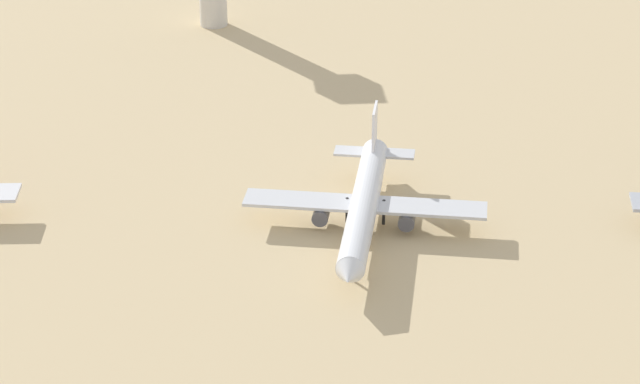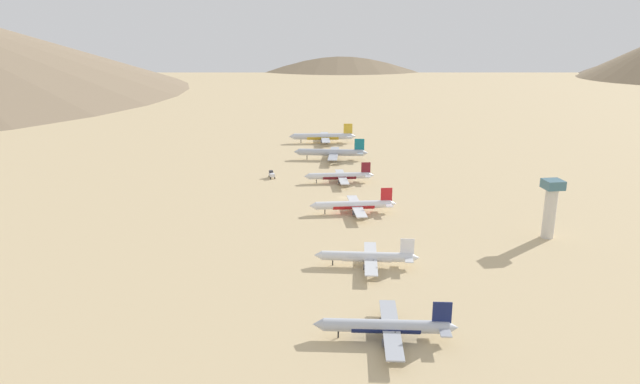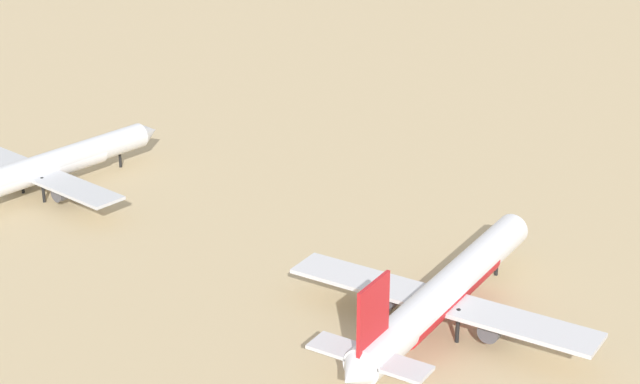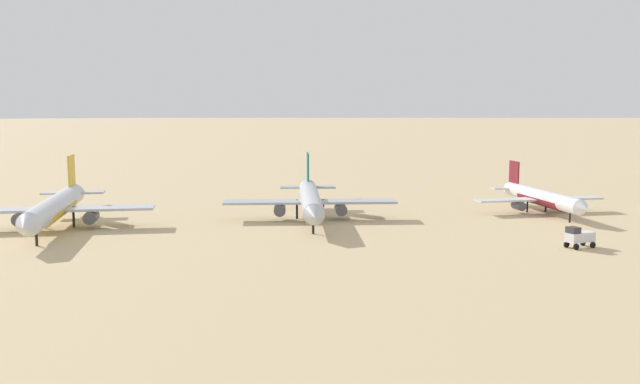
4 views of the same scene
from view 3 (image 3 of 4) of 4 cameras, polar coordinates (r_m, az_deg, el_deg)
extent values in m
cylinder|color=white|center=(106.18, 6.82, -5.25)|extent=(34.28, 5.43, 3.60)
cone|color=white|center=(121.66, 10.61, -1.71)|extent=(3.22, 3.69, 3.53)
cone|color=white|center=(91.98, 1.78, -9.86)|extent=(2.83, 3.38, 3.24)
cube|color=red|center=(92.37, 2.89, -6.67)|extent=(5.23, 0.61, 6.64)
cube|color=silver|center=(93.89, 2.67, -8.87)|extent=(3.64, 11.53, 0.34)
cube|color=silver|center=(105.33, 6.46, -5.87)|extent=(6.46, 32.45, 0.43)
cylinder|color=#4C4C54|center=(108.75, 3.90, -5.57)|extent=(4.09, 2.39, 2.18)
cylinder|color=#4C4C54|center=(104.63, 9.44, -7.08)|extent=(4.09, 2.39, 2.18)
cylinder|color=black|center=(117.83, 9.50, -3.64)|extent=(0.42, 0.42, 3.62)
cylinder|color=black|center=(106.25, 5.00, -6.48)|extent=(0.42, 0.42, 3.62)
cylinder|color=black|center=(104.44, 7.42, -7.15)|extent=(0.42, 0.42, 3.62)
cylinder|color=red|center=(106.30, 6.81, -5.38)|extent=(18.94, 4.61, 3.61)
cylinder|color=silver|center=(141.58, -14.57, 1.36)|extent=(31.85, 9.92, 3.36)
cone|color=silver|center=(151.28, -9.24, 3.19)|extent=(3.46, 3.81, 3.29)
cube|color=silver|center=(141.11, -14.99, 0.99)|extent=(10.59, 30.34, 0.40)
cylinder|color=#4C4C54|center=(146.08, -15.91, 1.12)|extent=(4.06, 2.76, 2.03)
cylinder|color=#4C4C54|center=(137.81, -13.43, 0.08)|extent=(4.06, 2.76, 2.03)
cylinder|color=black|center=(148.89, -10.72, 1.94)|extent=(0.39, 0.39, 3.38)
cylinder|color=black|center=(142.99, -15.75, 0.58)|extent=(0.39, 0.39, 3.38)
cylinder|color=black|center=(139.39, -14.68, 0.11)|extent=(0.39, 0.39, 3.38)
cylinder|color=white|center=(141.67, -14.56, 1.27)|extent=(17.84, 6.94, 3.37)
camera|label=1|loc=(248.34, 12.46, 27.65)|focal=73.18mm
camera|label=2|loc=(310.59, -38.21, 23.79)|focal=32.29mm
camera|label=4|loc=(254.48, 54.79, 7.12)|focal=39.63mm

